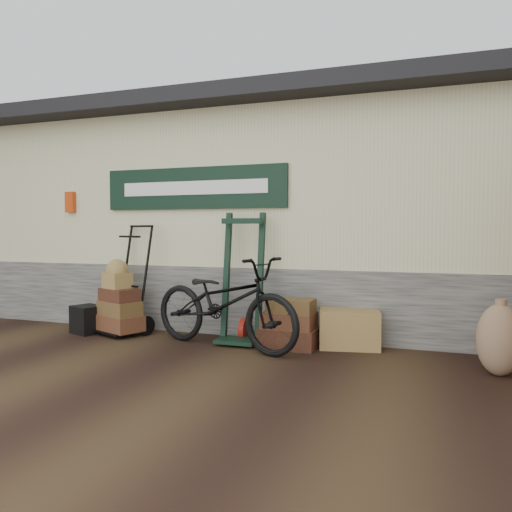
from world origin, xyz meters
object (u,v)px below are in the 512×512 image
at_px(wicker_hamper, 349,329).
at_px(black_trunk, 87,319).
at_px(suitcase_stack, 289,323).
at_px(bicycle, 224,297).
at_px(green_barrow, 242,278).
at_px(porter_trolley, 130,278).

bearing_deg(wicker_hamper, black_trunk, -174.22).
distance_m(suitcase_stack, bicycle, 0.83).
relative_size(wicker_hamper, bicycle, 0.33).
bearing_deg(green_barrow, porter_trolley, 179.11).
distance_m(porter_trolley, black_trunk, 0.81).
height_order(green_barrow, black_trunk, green_barrow).
bearing_deg(wicker_hamper, green_barrow, -172.73).
height_order(wicker_hamper, black_trunk, wicker_hamper).
bearing_deg(bicycle, green_barrow, 1.05).
bearing_deg(suitcase_stack, green_barrow, 173.82).
height_order(black_trunk, bicycle, bicycle).
relative_size(suitcase_stack, black_trunk, 1.78).
distance_m(suitcase_stack, black_trunk, 2.79).
height_order(wicker_hamper, bicycle, bicycle).
bearing_deg(porter_trolley, wicker_hamper, 25.41).
bearing_deg(porter_trolley, suitcase_stack, 20.40).
xyz_separation_m(porter_trolley, suitcase_stack, (2.23, -0.07, -0.45)).
bearing_deg(suitcase_stack, bicycle, -158.86).
bearing_deg(black_trunk, porter_trolley, 18.36).
bearing_deg(green_barrow, suitcase_stack, -7.05).
bearing_deg(porter_trolley, black_trunk, -139.48).
distance_m(porter_trolley, wicker_hamper, 2.96).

